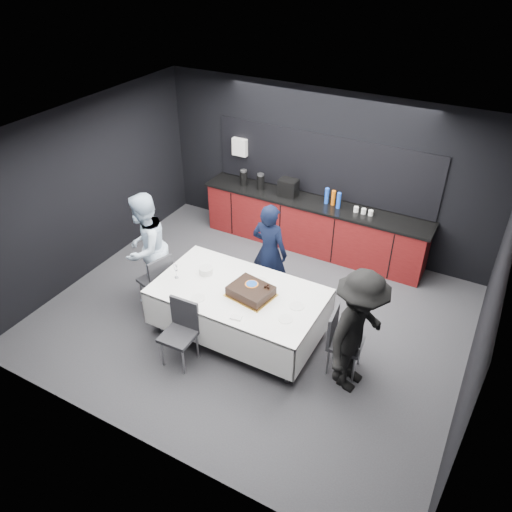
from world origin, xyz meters
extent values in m
plane|color=#3B3B40|center=(0.00, 0.00, 0.00)|extent=(6.00, 6.00, 0.00)
cube|color=white|center=(0.00, 0.00, 2.80)|extent=(6.00, 5.00, 0.04)
cube|color=black|center=(0.00, 2.50, 1.40)|extent=(6.00, 0.04, 2.80)
cube|color=black|center=(0.00, -2.50, 1.40)|extent=(6.00, 0.04, 2.80)
cube|color=black|center=(-3.00, 0.00, 1.40)|extent=(0.04, 5.00, 2.80)
cube|color=black|center=(3.00, 0.00, 1.40)|extent=(0.04, 5.00, 2.80)
cube|color=#570D0E|center=(0.00, 2.20, 0.45)|extent=(4.00, 0.60, 0.90)
cube|color=black|center=(0.00, 2.20, 0.92)|extent=(4.10, 0.64, 0.04)
cube|color=black|center=(0.00, 2.48, 1.50)|extent=(4.00, 0.03, 1.10)
cube|color=white|center=(-1.60, 2.43, 1.55)|extent=(0.28, 0.12, 0.32)
cylinder|color=black|center=(-1.40, 2.20, 1.07)|extent=(0.14, 0.14, 0.26)
cylinder|color=black|center=(-1.05, 2.20, 1.07)|extent=(0.14, 0.14, 0.26)
cube|color=black|center=(-0.50, 2.20, 1.09)|extent=(0.32, 0.24, 0.30)
cylinder|color=blue|center=(0.20, 2.25, 1.08)|extent=(0.07, 0.07, 0.28)
cylinder|color=orange|center=(0.32, 2.25, 1.07)|extent=(0.07, 0.07, 0.26)
cylinder|color=blue|center=(0.44, 2.18, 1.08)|extent=(0.07, 0.07, 0.28)
cylinder|color=white|center=(0.75, 2.20, 0.98)|extent=(0.08, 0.08, 0.09)
cylinder|color=white|center=(0.88, 2.20, 0.98)|extent=(0.08, 0.08, 0.09)
cylinder|color=white|center=(1.00, 2.20, 0.98)|extent=(0.08, 0.08, 0.09)
cylinder|color=#99999E|center=(-1.40, 2.20, 1.21)|extent=(0.12, 0.12, 0.03)
cylinder|color=#99999E|center=(-1.05, 2.20, 1.21)|extent=(0.12, 0.12, 0.03)
cylinder|color=#99999E|center=(-1.00, -0.90, 0.38)|extent=(0.06, 0.06, 0.75)
cylinder|color=#99999E|center=(-1.00, 0.10, 0.38)|extent=(0.06, 0.06, 0.75)
cylinder|color=#99999E|center=(1.00, -0.90, 0.38)|extent=(0.06, 0.06, 0.75)
cylinder|color=#99999E|center=(1.00, 0.10, 0.38)|extent=(0.06, 0.06, 0.75)
cube|color=white|center=(0.00, -0.40, 0.76)|extent=(2.32, 1.32, 0.04)
cube|color=white|center=(0.00, -1.05, 0.49)|extent=(2.32, 0.02, 0.55)
cube|color=white|center=(0.00, 0.25, 0.49)|extent=(2.32, 0.02, 0.55)
cube|color=white|center=(-1.15, -0.40, 0.49)|extent=(0.02, 1.32, 0.55)
cube|color=white|center=(1.15, -0.40, 0.49)|extent=(0.02, 1.32, 0.55)
cube|color=gold|center=(0.20, -0.42, 0.79)|extent=(0.65, 0.56, 0.01)
cube|color=black|center=(0.20, -0.42, 0.85)|extent=(0.60, 0.51, 0.12)
cube|color=black|center=(0.20, -0.42, 0.92)|extent=(0.60, 0.51, 0.01)
cylinder|color=orange|center=(0.18, -0.36, 0.93)|extent=(0.18, 0.18, 0.00)
cylinder|color=#164BAB|center=(0.18, -0.36, 0.93)|extent=(0.15, 0.15, 0.01)
sphere|color=black|center=(0.38, -0.30, 0.94)|extent=(0.04, 0.04, 0.04)
sphere|color=black|center=(0.40, -0.34, 0.94)|extent=(0.04, 0.04, 0.04)
sphere|color=black|center=(0.36, -0.34, 0.94)|extent=(0.04, 0.04, 0.04)
cylinder|color=white|center=(-0.61, -0.28, 0.83)|extent=(0.19, 0.19, 0.10)
cylinder|color=white|center=(-0.39, -0.81, 0.78)|extent=(0.19, 0.19, 0.01)
cylinder|color=white|center=(0.84, -0.32, 0.78)|extent=(0.20, 0.20, 0.01)
cylinder|color=white|center=(0.82, -0.63, 0.78)|extent=(0.19, 0.19, 0.01)
cylinder|color=white|center=(0.16, -0.07, 0.78)|extent=(0.19, 0.19, 0.01)
cube|color=white|center=(0.26, -0.91, 0.79)|extent=(0.16, 0.12, 0.02)
cylinder|color=white|center=(-0.92, -0.56, 0.78)|extent=(0.06, 0.06, 0.00)
cylinder|color=white|center=(-0.92, -0.56, 0.84)|extent=(0.01, 0.01, 0.12)
cylinder|color=white|center=(-0.92, -0.56, 0.95)|extent=(0.05, 0.05, 0.10)
cube|color=#292A2E|center=(-1.45, -0.42, 0.45)|extent=(0.52, 0.52, 0.05)
cube|color=#292A2E|center=(-1.27, -0.48, 0.70)|extent=(0.16, 0.41, 0.45)
cylinder|color=#99999E|center=(-1.57, -0.21, 0.22)|extent=(0.03, 0.03, 0.44)
cylinder|color=#99999E|center=(-1.66, -0.54, 0.22)|extent=(0.03, 0.03, 0.44)
cylinder|color=#99999E|center=(-1.24, -0.31, 0.22)|extent=(0.03, 0.03, 0.44)
cylinder|color=#99999E|center=(-1.34, -0.63, 0.22)|extent=(0.03, 0.03, 0.44)
cube|color=#292A2E|center=(1.55, -0.34, 0.45)|extent=(0.46, 0.46, 0.05)
cube|color=#292A2E|center=(1.36, -0.35, 0.70)|extent=(0.08, 0.42, 0.45)
cylinder|color=#99999E|center=(1.74, -0.49, 0.22)|extent=(0.03, 0.03, 0.44)
cylinder|color=#99999E|center=(1.71, -0.15, 0.22)|extent=(0.03, 0.03, 0.44)
cylinder|color=#99999E|center=(1.40, -0.52, 0.22)|extent=(0.03, 0.03, 0.44)
cylinder|color=#99999E|center=(1.37, -0.18, 0.22)|extent=(0.03, 0.03, 0.44)
cube|color=#292A2E|center=(-0.42, -1.26, 0.45)|extent=(0.44, 0.44, 0.05)
cube|color=#292A2E|center=(-0.43, -1.07, 0.70)|extent=(0.42, 0.06, 0.45)
cylinder|color=#99999E|center=(-0.58, -1.43, 0.22)|extent=(0.03, 0.03, 0.44)
cylinder|color=#99999E|center=(-0.24, -1.42, 0.22)|extent=(0.03, 0.03, 0.44)
cylinder|color=#99999E|center=(-0.60, -1.09, 0.22)|extent=(0.03, 0.03, 0.44)
cylinder|color=#99999E|center=(-0.26, -1.08, 0.22)|extent=(0.03, 0.03, 0.44)
imported|color=black|center=(-0.05, 0.62, 0.80)|extent=(0.60, 0.41, 1.60)
imported|color=silver|center=(-1.68, -0.29, 0.88)|extent=(0.78, 0.94, 1.76)
imported|color=black|center=(1.73, -0.52, 0.87)|extent=(0.82, 1.21, 1.73)
camera|label=1|loc=(2.78, -5.00, 4.96)|focal=35.00mm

